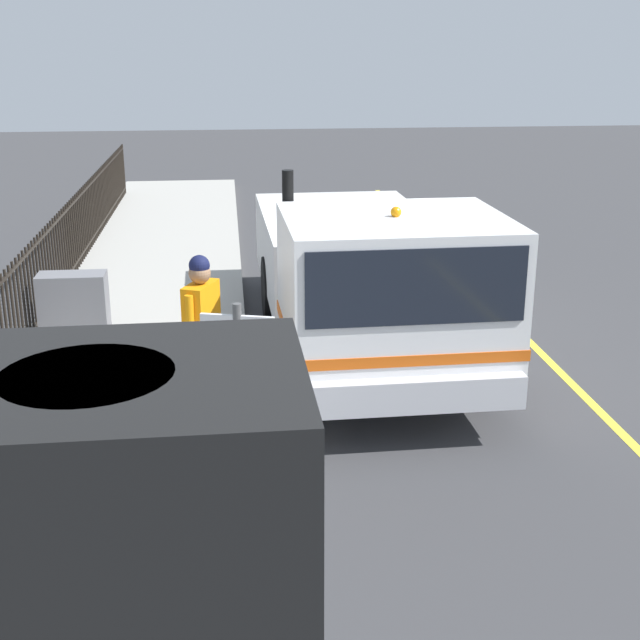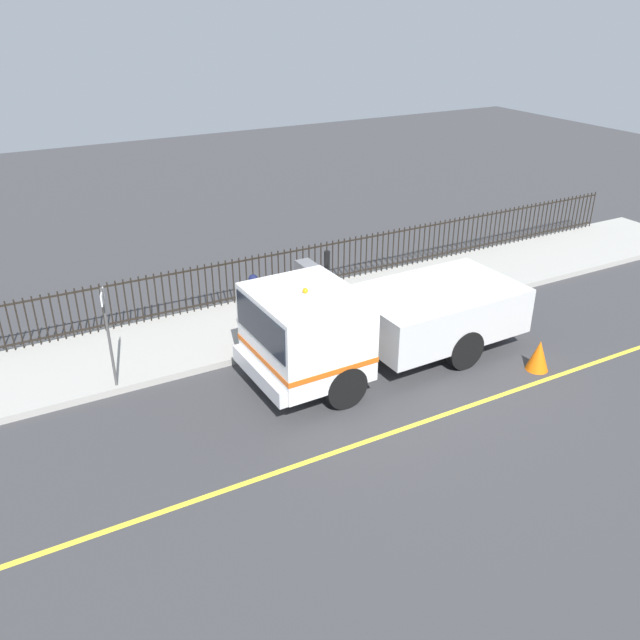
{
  "view_description": "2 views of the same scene",
  "coord_description": "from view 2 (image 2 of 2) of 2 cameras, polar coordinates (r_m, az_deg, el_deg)",
  "views": [
    {
      "loc": [
        1.78,
        12.03,
        4.14
      ],
      "look_at": [
        0.72,
        2.17,
        0.88
      ],
      "focal_mm": 48.32,
      "sensor_mm": 36.0,
      "label": 1
    },
    {
      "loc": [
        -11.18,
        8.58,
        7.85
      ],
      "look_at": [
        0.61,
        2.16,
        1.19
      ],
      "focal_mm": 36.84,
      "sensor_mm": 36.0,
      "label": 2
    }
  ],
  "objects": [
    {
      "name": "ground_plane",
      "position": [
        16.13,
        7.81,
        -3.0
      ],
      "size": [
        58.75,
        58.75,
        0.0
      ],
      "primitive_type": "plane",
      "color": "#38383A",
      "rests_on": "ground"
    },
    {
      "name": "street_sign",
      "position": [
        14.48,
        -18.01,
        -0.5
      ],
      "size": [
        0.49,
        0.17,
        2.33
      ],
      "color": "#4C4C4C",
      "rests_on": "sidewalk_slab"
    },
    {
      "name": "utility_cabinet",
      "position": [
        18.45,
        -0.98,
        3.45
      ],
      "size": [
        0.9,
        0.43,
        1.0
      ],
      "primitive_type": "cube",
      "color": "slate",
      "rests_on": "sidewalk_slab"
    },
    {
      "name": "lane_marking",
      "position": [
        14.55,
        13.44,
        -7.07
      ],
      "size": [
        0.12,
        24.03,
        0.01
      ],
      "primitive_type": "cube",
      "color": "yellow",
      "rests_on": "ground"
    },
    {
      "name": "work_truck",
      "position": [
        14.89,
        4.05,
        -0.04
      ],
      "size": [
        2.62,
        6.86,
        2.63
      ],
      "rotation": [
        0.0,
        0.0,
        0.02
      ],
      "color": "white",
      "rests_on": "ground"
    },
    {
      "name": "sidewalk_slab",
      "position": [
        18.42,
        2.13,
        1.42
      ],
      "size": [
        3.11,
        26.7,
        0.16
      ],
      "primitive_type": "cube",
      "color": "#A3A099",
      "rests_on": "ground"
    },
    {
      "name": "traffic_cone",
      "position": [
        16.02,
        18.46,
        -2.93
      ],
      "size": [
        0.52,
        0.52,
        0.74
      ],
      "primitive_type": "cone",
      "color": "orange",
      "rests_on": "ground"
    },
    {
      "name": "iron_fence",
      "position": [
        19.22,
        0.08,
        4.93
      ],
      "size": [
        0.04,
        22.73,
        1.3
      ],
      "color": "black",
      "rests_on": "sidewalk_slab"
    },
    {
      "name": "worker_standing",
      "position": [
        15.8,
        -5.73,
        1.61
      ],
      "size": [
        0.41,
        0.61,
        1.8
      ],
      "rotation": [
        0.0,
        0.0,
        -1.98
      ],
      "color": "orange",
      "rests_on": "sidewalk_slab"
    }
  ]
}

